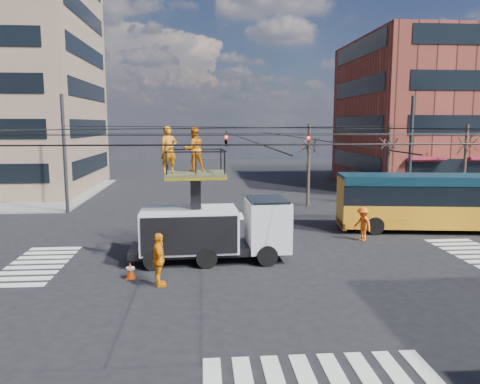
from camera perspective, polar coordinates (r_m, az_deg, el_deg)
name	(u,v)px	position (r m, az deg, el deg)	size (l,w,h in m)	color
ground	(266,259)	(21.31, 3.15, -8.21)	(120.00, 120.00, 0.00)	black
sidewalk_ne	(459,189)	(47.99, 25.14, 0.37)	(18.00, 18.00, 0.12)	slate
crosswalks	(266,259)	(21.31, 3.15, -8.18)	(22.40, 22.40, 0.02)	silver
building_ne	(457,114)	(50.69, 24.92, 8.65)	(20.06, 16.06, 14.00)	maroon
overhead_network	(264,164)	(20.89, 2.90, 3.45)	(24.24, 24.24, 8.00)	#2D2D30
tree_a	(309,143)	(34.65, 8.42, 5.88)	(2.00, 2.00, 6.00)	#382B21
tree_b	(389,143)	(36.48, 17.69, 5.70)	(2.00, 2.00, 6.00)	#382B21
tree_c	(466,143)	(39.14, 25.88, 5.41)	(2.00, 2.00, 6.00)	#382B21
utility_truck	(214,216)	(20.76, -3.23, -2.98)	(7.09, 2.89, 5.96)	black
city_bus	(443,201)	(28.89, 23.56, -1.00)	(11.93, 4.14, 3.20)	orange
traffic_cone	(130,271)	(19.19, -13.23, -9.30)	(0.36, 0.36, 0.64)	#D13E08
worker_ground	(159,260)	(17.91, -9.85, -8.15)	(1.20, 0.50, 2.04)	#FF9910
flagger	(363,224)	(25.23, 14.73, -3.77)	(1.15, 0.66, 1.78)	#FF5E10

